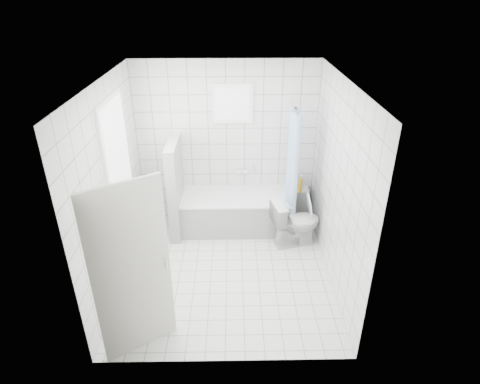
{
  "coord_description": "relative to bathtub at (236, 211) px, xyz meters",
  "views": [
    {
      "loc": [
        0.11,
        -4.43,
        3.56
      ],
      "look_at": [
        0.19,
        0.35,
        1.05
      ],
      "focal_mm": 30.0,
      "sensor_mm": 36.0,
      "label": 1
    }
  ],
  "objects": [
    {
      "name": "wall_back",
      "position": [
        -0.14,
        0.38,
        1.01
      ],
      "size": [
        2.8,
        0.02,
        2.6
      ],
      "primitive_type": "cube",
      "color": "white",
      "rests_on": "ground"
    },
    {
      "name": "window_back",
      "position": [
        -0.04,
        0.33,
        1.66
      ],
      "size": [
        0.5,
        0.01,
        0.5
      ],
      "primitive_type": "cube",
      "color": "white",
      "rests_on": "wall_back"
    },
    {
      "name": "window_left",
      "position": [
        -1.5,
        -0.82,
        1.31
      ],
      "size": [
        0.01,
        0.9,
        1.4
      ],
      "primitive_type": "cube",
      "color": "white",
      "rests_on": "wall_left"
    },
    {
      "name": "sill_bottles",
      "position": [
        -1.44,
        -0.76,
        0.7
      ],
      "size": [
        0.15,
        0.65,
        0.21
      ],
      "color": "#2B9AC3",
      "rests_on": "window_sill"
    },
    {
      "name": "ledge_bottles",
      "position": [
        1.01,
        0.23,
        0.38
      ],
      "size": [
        0.16,
        0.18,
        0.26
      ],
      "color": "blue",
      "rests_on": "tiled_ledge"
    },
    {
      "name": "ceiling",
      "position": [
        -0.14,
        -1.12,
        2.31
      ],
      "size": [
        3.0,
        3.0,
        0.0
      ],
      "primitive_type": "plane",
      "rotation": [
        3.14,
        0.0,
        0.0
      ],
      "color": "white",
      "rests_on": "ground"
    },
    {
      "name": "toilet",
      "position": [
        0.89,
        -0.47,
        0.08
      ],
      "size": [
        0.8,
        0.57,
        0.74
      ],
      "primitive_type": "imported",
      "rotation": [
        0.0,
        0.0,
        1.8
      ],
      "color": "silver",
      "rests_on": "ground"
    },
    {
      "name": "shower_curtain",
      "position": [
        0.81,
        -0.16,
        0.81
      ],
      "size": [
        0.14,
        0.48,
        1.78
      ],
      "primitive_type": null,
      "color": "#498ED7",
      "rests_on": "curtain_rod"
    },
    {
      "name": "bathtub",
      "position": [
        0.0,
        0.0,
        0.0
      ],
      "size": [
        1.73,
        0.77,
        0.58
      ],
      "color": "white",
      "rests_on": "ground"
    },
    {
      "name": "tiled_ledge",
      "position": [
        0.99,
        0.25,
        -0.02
      ],
      "size": [
        0.4,
        0.24,
        0.55
      ],
      "primitive_type": "cube",
      "color": "white",
      "rests_on": "ground"
    },
    {
      "name": "wall_right",
      "position": [
        1.26,
        -1.12,
        1.01
      ],
      "size": [
        0.02,
        3.0,
        2.6
      ],
      "primitive_type": "cube",
      "color": "white",
      "rests_on": "ground"
    },
    {
      "name": "ground",
      "position": [
        -0.14,
        -1.12,
        -0.29
      ],
      "size": [
        3.0,
        3.0,
        0.0
      ],
      "primitive_type": "plane",
      "color": "white",
      "rests_on": "ground"
    },
    {
      "name": "tub_faucet",
      "position": [
        0.1,
        0.33,
        0.56
      ],
      "size": [
        0.18,
        0.06,
        0.06
      ],
      "primitive_type": "cube",
      "color": "silver",
      "rests_on": "wall_back"
    },
    {
      "name": "wall_left",
      "position": [
        -1.54,
        -1.12,
        1.01
      ],
      "size": [
        0.02,
        3.0,
        2.6
      ],
      "primitive_type": "cube",
      "color": "white",
      "rests_on": "ground"
    },
    {
      "name": "curtain_rod",
      "position": [
        0.81,
        -0.02,
        1.71
      ],
      "size": [
        0.02,
        0.8,
        0.02
      ],
      "primitive_type": "cylinder",
      "rotation": [
        1.57,
        0.0,
        0.0
      ],
      "color": "silver",
      "rests_on": "wall_back"
    },
    {
      "name": "partition_wall",
      "position": [
        -0.93,
        -0.05,
        0.46
      ],
      "size": [
        0.15,
        0.85,
        1.5
      ],
      "primitive_type": "cube",
      "color": "white",
      "rests_on": "ground"
    },
    {
      "name": "window_sill",
      "position": [
        -1.45,
        -0.82,
        0.57
      ],
      "size": [
        0.18,
        1.02,
        0.08
      ],
      "primitive_type": "cube",
      "color": "white",
      "rests_on": "wall_left"
    },
    {
      "name": "door",
      "position": [
        -1.06,
        -2.39,
        0.71
      ],
      "size": [
        0.7,
        0.46,
        2.0
      ],
      "primitive_type": "cube",
      "rotation": [
        0.0,
        0.0,
        -1.0
      ],
      "color": "silver",
      "rests_on": "ground"
    },
    {
      "name": "wall_front",
      "position": [
        -0.14,
        -2.62,
        1.01
      ],
      "size": [
        2.8,
        0.02,
        2.6
      ],
      "primitive_type": "cube",
      "color": "white",
      "rests_on": "ground"
    }
  ]
}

